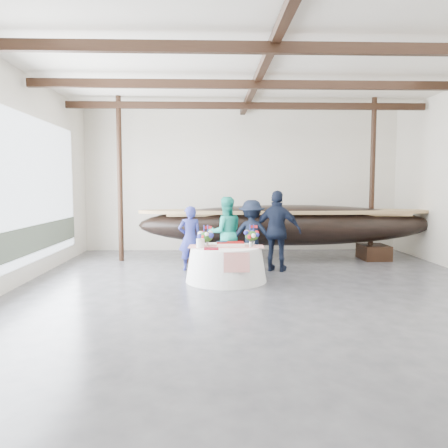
{
  "coord_description": "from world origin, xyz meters",
  "views": [
    {
      "loc": [
        -1.04,
        -8.08,
        2.07
      ],
      "look_at": [
        -0.69,
        2.73,
        1.13
      ],
      "focal_mm": 35.0,
      "sensor_mm": 36.0,
      "label": 1
    }
  ],
  "objects": [
    {
      "name": "banquet_table",
      "position": [
        -0.69,
        1.33,
        0.38
      ],
      "size": [
        1.76,
        1.76,
        0.76
      ],
      "color": "white",
      "rests_on": "ground"
    },
    {
      "name": "pavilion_structure",
      "position": [
        0.0,
        0.71,
        4.0
      ],
      "size": [
        9.8,
        11.76,
        4.5
      ],
      "color": "black",
      "rests_on": "ground"
    },
    {
      "name": "open_bay",
      "position": [
        -4.95,
        1.0,
        1.83
      ],
      "size": [
        0.03,
        7.0,
        3.2
      ],
      "color": "silver",
      "rests_on": "ground"
    },
    {
      "name": "wall_front",
      "position": [
        0.0,
        -6.0,
        2.25
      ],
      "size": [
        10.0,
        0.02,
        4.5
      ],
      "primitive_type": "cube",
      "color": "silver",
      "rests_on": "ground"
    },
    {
      "name": "guest_woman_teal",
      "position": [
        -0.64,
        2.76,
        0.9
      ],
      "size": [
        0.98,
        0.83,
        1.81
      ],
      "primitive_type": "imported",
      "rotation": [
        0.0,
        0.0,
        3.32
      ],
      "color": "#22B49C",
      "rests_on": "ground"
    },
    {
      "name": "wall_back",
      "position": [
        0.0,
        6.0,
        2.25
      ],
      "size": [
        10.0,
        0.02,
        4.5
      ],
      "primitive_type": "cube",
      "color": "silver",
      "rests_on": "ground"
    },
    {
      "name": "guest_man_right",
      "position": [
        0.6,
        2.4,
        0.98
      ],
      "size": [
        1.25,
        0.87,
        1.97
      ],
      "primitive_type": "imported",
      "rotation": [
        0.0,
        0.0,
        2.76
      ],
      "color": "black",
      "rests_on": "ground"
    },
    {
      "name": "tabletop_items",
      "position": [
        -0.69,
        1.46,
        0.91
      ],
      "size": [
        1.65,
        0.95,
        0.4
      ],
      "color": "red",
      "rests_on": "banquet_table"
    },
    {
      "name": "longboat_display",
      "position": [
        1.12,
        4.01,
        0.99
      ],
      "size": [
        8.27,
        1.65,
        1.55
      ],
      "color": "black",
      "rests_on": "ground"
    },
    {
      "name": "guest_man_left",
      "position": [
        -0.01,
        2.63,
        0.86
      ],
      "size": [
        1.16,
        0.72,
        1.73
      ],
      "primitive_type": "imported",
      "rotation": [
        0.0,
        0.0,
        3.07
      ],
      "color": "black",
      "rests_on": "ground"
    },
    {
      "name": "floor",
      "position": [
        0.0,
        0.0,
        0.0
      ],
      "size": [
        10.0,
        12.0,
        0.01
      ],
      "primitive_type": "cube",
      "color": "#3D3D42",
      "rests_on": "ground"
    },
    {
      "name": "ceiling",
      "position": [
        0.0,
        0.0,
        4.5
      ],
      "size": [
        10.0,
        12.0,
        0.01
      ],
      "primitive_type": "cube",
      "color": "white",
      "rests_on": "wall_back"
    },
    {
      "name": "guest_woman_blue",
      "position": [
        -1.53,
        2.6,
        0.79
      ],
      "size": [
        0.63,
        0.47,
        1.58
      ],
      "primitive_type": "imported",
      "rotation": [
        0.0,
        0.0,
        3.31
      ],
      "color": "navy",
      "rests_on": "ground"
    }
  ]
}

